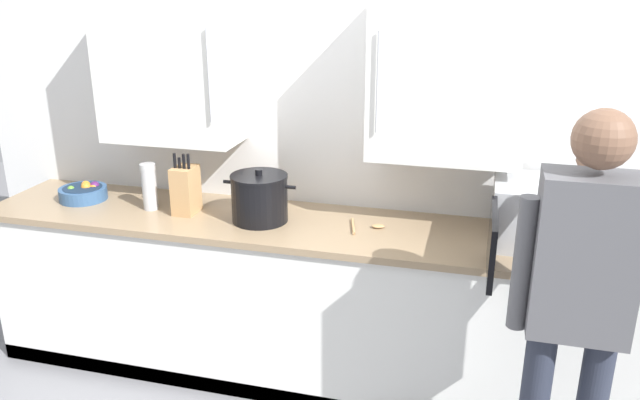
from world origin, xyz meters
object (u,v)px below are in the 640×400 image
microwave_oven (551,215)px  stock_pot (260,198)px  person_figure (577,298)px  wooden_spoon (367,226)px  knife_block (186,190)px  fruit_bowl (83,192)px  thermos_flask (149,186)px

microwave_oven → stock_pot: size_ratio=2.14×
stock_pot → person_figure: bearing=-25.5°
wooden_spoon → stock_pot: stock_pot is taller
knife_block → person_figure: bearing=-20.6°
knife_block → person_figure: person_figure is taller
person_figure → wooden_spoon: bearing=140.8°
knife_block → stock_pot: knife_block is taller
stock_pot → fruit_bowl: bearing=177.2°
microwave_oven → person_figure: bearing=-87.3°
microwave_oven → person_figure: (0.03, -0.74, -0.03)m
wooden_spoon → person_figure: person_figure is taller
wooden_spoon → knife_block: bearing=-178.1°
wooden_spoon → fruit_bowl: size_ratio=0.72×
wooden_spoon → person_figure: size_ratio=0.11×
wooden_spoon → fruit_bowl: (-1.62, 0.01, 0.03)m
thermos_flask → person_figure: bearing=-18.6°
thermos_flask → microwave_oven: bearing=1.2°
fruit_bowl → wooden_spoon: bearing=-0.4°
microwave_oven → stock_pot: bearing=-177.9°
thermos_flask → person_figure: size_ratio=0.15×
microwave_oven → knife_block: (-1.82, -0.05, -0.02)m
wooden_spoon → stock_pot: 0.56m
thermos_flask → stock_pot: 0.63m
microwave_oven → thermos_flask: size_ratio=3.26×
wooden_spoon → thermos_flask: bearing=-178.5°
thermos_flask → knife_block: bearing=-0.4°
microwave_oven → thermos_flask: (-2.03, -0.04, -0.02)m
thermos_flask → stock_pot: size_ratio=0.66×
fruit_bowl → person_figure: size_ratio=0.15×
knife_block → thermos_flask: (-0.21, 0.00, -0.00)m
microwave_oven → fruit_bowl: size_ratio=3.16×
knife_block → wooden_spoon: bearing=1.9°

